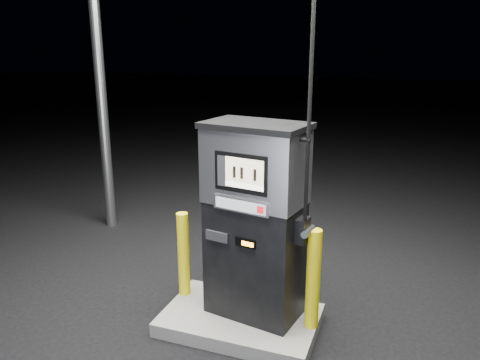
% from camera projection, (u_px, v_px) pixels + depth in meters
% --- Properties ---
extents(ground, '(80.00, 80.00, 0.00)m').
position_uv_depth(ground, '(240.00, 326.00, 4.95)').
color(ground, black).
rests_on(ground, ground).
extents(pump_island, '(1.60, 1.00, 0.15)m').
position_uv_depth(pump_island, '(240.00, 320.00, 4.93)').
color(pump_island, slate).
rests_on(pump_island, ground).
extents(fuel_dispenser, '(1.15, 0.76, 4.17)m').
position_uv_depth(fuel_dispenser, '(255.00, 220.00, 4.66)').
color(fuel_dispenser, black).
rests_on(fuel_dispenser, pump_island).
extents(bollard_left, '(0.15, 0.15, 0.96)m').
position_uv_depth(bollard_left, '(183.00, 254.00, 5.18)').
color(bollard_left, '#FEED0E').
rests_on(bollard_left, pump_island).
extents(bollard_right, '(0.16, 0.16, 1.03)m').
position_uv_depth(bollard_right, '(313.00, 279.00, 4.55)').
color(bollard_right, '#FEED0E').
rests_on(bollard_right, pump_island).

